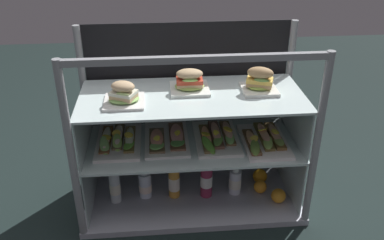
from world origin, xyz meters
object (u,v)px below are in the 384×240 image
orange_fruit_near_left_post (278,196)px  open_sandwich_tray_far_left (217,137)px  juice_bottle_front_second (115,186)px  plated_roll_sandwich_near_right_corner (260,82)px  juice_bottle_front_left_end (235,180)px  juice_bottle_back_center (174,181)px  juice_bottle_front_middle (145,184)px  plated_roll_sandwich_near_left_corner (190,82)px  plated_roll_sandwich_mid_left (124,95)px  orange_fruit_beside_bottles (260,176)px  orange_fruit_rolled_forward (260,187)px  juice_bottle_back_right (206,180)px  open_sandwich_tray_center (118,141)px  open_sandwich_tray_near_left_corner (167,139)px  open_sandwich_tray_mid_right (265,140)px

orange_fruit_near_left_post → open_sandwich_tray_far_left: bearing=159.5°
juice_bottle_front_second → plated_roll_sandwich_near_right_corner: bearing=2.8°
juice_bottle_front_left_end → plated_roll_sandwich_near_right_corner: bearing=9.4°
plated_roll_sandwich_near_right_corner → juice_bottle_back_center: size_ratio=0.70×
juice_bottle_front_second → orange_fruit_near_left_post: bearing=-5.7°
juice_bottle_front_second → juice_bottle_back_center: 0.32m
plated_roll_sandwich_near_right_corner → open_sandwich_tray_far_left: plated_roll_sandwich_near_right_corner is taller
juice_bottle_front_middle → juice_bottle_back_center: (0.16, -0.02, 0.02)m
plated_roll_sandwich_near_left_corner → orange_fruit_near_left_post: 0.79m
plated_roll_sandwich_mid_left → plated_roll_sandwich_near_left_corner: size_ratio=0.98×
juice_bottle_front_second → juice_bottle_front_middle: (0.16, 0.03, -0.02)m
plated_roll_sandwich_near_right_corner → juice_bottle_front_middle: 0.84m
open_sandwich_tray_far_left → orange_fruit_beside_bottles: (0.27, 0.06, -0.31)m
plated_roll_sandwich_near_left_corner → orange_fruit_rolled_forward: (0.39, -0.07, -0.62)m
juice_bottle_front_left_end → juice_bottle_back_right: bearing=-174.7°
open_sandwich_tray_far_left → open_sandwich_tray_center: bearing=178.8°
juice_bottle_back_right → orange_fruit_beside_bottles: (0.33, 0.09, -0.06)m
plated_roll_sandwich_mid_left → open_sandwich_tray_near_left_corner: bearing=23.2°
open_sandwich_tray_far_left → open_sandwich_tray_mid_right: size_ratio=1.00×
juice_bottle_front_middle → juice_bottle_back_center: size_ratio=0.82×
plated_roll_sandwich_near_right_corner → orange_fruit_near_left_post: (0.12, -0.12, -0.62)m
juice_bottle_front_second → orange_fruit_rolled_forward: juice_bottle_front_second is taller
open_sandwich_tray_near_left_corner → orange_fruit_near_left_post: (0.59, -0.13, -0.31)m
juice_bottle_front_second → orange_fruit_rolled_forward: size_ratio=3.34×
plated_roll_sandwich_near_left_corner → orange_fruit_rolled_forward: size_ratio=2.67×
plated_roll_sandwich_near_left_corner → orange_fruit_near_left_post: size_ratio=2.42×
open_sandwich_tray_far_left → juice_bottle_back_right: bearing=-151.9°
orange_fruit_beside_bottles → juice_bottle_front_left_end: bearing=-154.3°
plated_roll_sandwich_near_left_corner → juice_bottle_front_middle: 0.63m
open_sandwich_tray_near_left_corner → juice_bottle_front_second: 0.39m
open_sandwich_tray_center → juice_bottle_back_right: bearing=-5.0°
plated_roll_sandwich_near_right_corner → juice_bottle_front_second: bearing=-177.2°
orange_fruit_beside_bottles → orange_fruit_near_left_post: 0.20m
orange_fruit_near_left_post → orange_fruit_rolled_forward: 0.12m
plated_roll_sandwich_mid_left → open_sandwich_tray_center: 0.32m
open_sandwich_tray_center → juice_bottle_front_left_end: 0.68m
open_sandwich_tray_center → juice_bottle_front_left_end: size_ratio=1.87×
juice_bottle_back_right → orange_fruit_near_left_post: size_ratio=2.97×
open_sandwich_tray_center → juice_bottle_front_second: size_ratio=1.50×
orange_fruit_near_left_post → juice_bottle_front_middle: bearing=170.8°
plated_roll_sandwich_near_right_corner → juice_bottle_back_right: bearing=-173.2°
orange_fruit_near_left_post → orange_fruit_rolled_forward: orange_fruit_near_left_post is taller
open_sandwich_tray_near_left_corner → juice_bottle_front_middle: open_sandwich_tray_near_left_corner is taller
juice_bottle_front_middle → juice_bottle_front_left_end: 0.50m
juice_bottle_front_middle → open_sandwich_tray_near_left_corner: bearing=5.9°
juice_bottle_back_right → juice_bottle_front_left_end: (0.16, 0.02, -0.02)m
open_sandwich_tray_center → open_sandwich_tray_mid_right: (0.76, -0.06, 0.00)m
juice_bottle_back_right → orange_fruit_near_left_post: (0.39, -0.09, -0.06)m
open_sandwich_tray_center → juice_bottle_front_middle: 0.30m
juice_bottle_back_center → juice_bottle_front_left_end: bearing=1.1°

